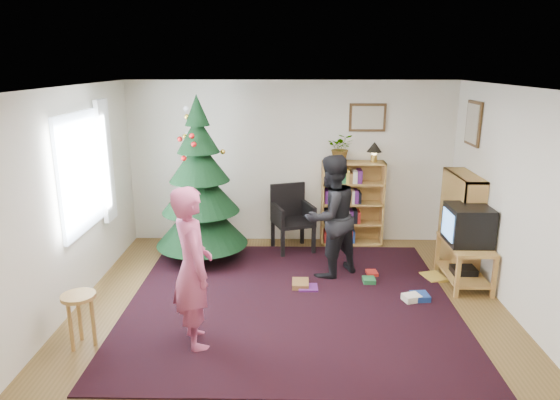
{
  "coord_description": "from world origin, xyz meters",
  "views": [
    {
      "loc": [
        -0.03,
        -5.09,
        2.75
      ],
      "look_at": [
        -0.14,
        0.88,
        1.1
      ],
      "focal_mm": 32.0,
      "sensor_mm": 36.0,
      "label": 1
    }
  ],
  "objects_px": {
    "tv_stand": "(465,259)",
    "table_lamp": "(374,148)",
    "stool": "(79,306)",
    "crt_tv": "(468,225)",
    "potted_plant": "(341,148)",
    "bookshelf_back": "(352,202)",
    "person_by_chair": "(331,217)",
    "picture_back": "(368,118)",
    "bookshelf_right": "(460,219)",
    "picture_right": "(474,123)",
    "armchair": "(293,215)",
    "person_standing": "(193,268)",
    "christmas_tree": "(200,194)"
  },
  "relations": [
    {
      "from": "tv_stand",
      "to": "table_lamp",
      "type": "xyz_separation_m",
      "value": [
        -0.97,
        1.46,
        1.18
      ]
    },
    {
      "from": "tv_stand",
      "to": "stool",
      "type": "relative_size",
      "value": 1.61
    },
    {
      "from": "crt_tv",
      "to": "potted_plant",
      "type": "distance_m",
      "value": 2.19
    },
    {
      "from": "bookshelf_back",
      "to": "person_by_chair",
      "type": "xyz_separation_m",
      "value": [
        -0.44,
        -1.23,
        0.15
      ]
    },
    {
      "from": "picture_back",
      "to": "bookshelf_right",
      "type": "distance_m",
      "value": 2.01
    },
    {
      "from": "picture_right",
      "to": "bookshelf_right",
      "type": "height_order",
      "value": "picture_right"
    },
    {
      "from": "bookshelf_right",
      "to": "armchair",
      "type": "bearing_deg",
      "value": 75.22
    },
    {
      "from": "tv_stand",
      "to": "person_by_chair",
      "type": "height_order",
      "value": "person_by_chair"
    },
    {
      "from": "armchair",
      "to": "tv_stand",
      "type": "bearing_deg",
      "value": -48.58
    },
    {
      "from": "crt_tv",
      "to": "stool",
      "type": "xyz_separation_m",
      "value": [
        -4.31,
        -1.55,
        -0.36
      ]
    },
    {
      "from": "picture_back",
      "to": "crt_tv",
      "type": "relative_size",
      "value": 1.0
    },
    {
      "from": "picture_right",
      "to": "crt_tv",
      "type": "xyz_separation_m",
      "value": [
        -0.26,
        -0.87,
        -1.16
      ]
    },
    {
      "from": "picture_back",
      "to": "table_lamp",
      "type": "bearing_deg",
      "value": -52.69
    },
    {
      "from": "armchair",
      "to": "potted_plant",
      "type": "xyz_separation_m",
      "value": [
        0.72,
        0.23,
        0.98
      ]
    },
    {
      "from": "picture_back",
      "to": "picture_right",
      "type": "bearing_deg",
      "value": -28.69
    },
    {
      "from": "picture_back",
      "to": "person_standing",
      "type": "relative_size",
      "value": 0.34
    },
    {
      "from": "picture_back",
      "to": "stool",
      "type": "height_order",
      "value": "picture_back"
    },
    {
      "from": "armchair",
      "to": "stool",
      "type": "relative_size",
      "value": 1.78
    },
    {
      "from": "stool",
      "to": "christmas_tree",
      "type": "bearing_deg",
      "value": 69.95
    },
    {
      "from": "tv_stand",
      "to": "armchair",
      "type": "distance_m",
      "value": 2.51
    },
    {
      "from": "bookshelf_right",
      "to": "potted_plant",
      "type": "distance_m",
      "value": 1.99
    },
    {
      "from": "bookshelf_back",
      "to": "tv_stand",
      "type": "xyz_separation_m",
      "value": [
        1.27,
        -1.46,
        -0.34
      ]
    },
    {
      "from": "picture_right",
      "to": "picture_back",
      "type": "bearing_deg",
      "value": 151.31
    },
    {
      "from": "christmas_tree",
      "to": "table_lamp",
      "type": "bearing_deg",
      "value": 16.23
    },
    {
      "from": "bookshelf_right",
      "to": "tv_stand",
      "type": "bearing_deg",
      "value": 169.04
    },
    {
      "from": "bookshelf_back",
      "to": "tv_stand",
      "type": "bearing_deg",
      "value": -49.07
    },
    {
      "from": "picture_back",
      "to": "picture_right",
      "type": "height_order",
      "value": "picture_right"
    },
    {
      "from": "bookshelf_right",
      "to": "stool",
      "type": "bearing_deg",
      "value": 116.06
    },
    {
      "from": "armchair",
      "to": "bookshelf_back",
      "type": "bearing_deg",
      "value": -4.96
    },
    {
      "from": "person_by_chair",
      "to": "bookshelf_right",
      "type": "bearing_deg",
      "value": 154.61
    },
    {
      "from": "tv_stand",
      "to": "table_lamp",
      "type": "bearing_deg",
      "value": 123.5
    },
    {
      "from": "armchair",
      "to": "potted_plant",
      "type": "distance_m",
      "value": 1.24
    },
    {
      "from": "bookshelf_back",
      "to": "bookshelf_right",
      "type": "bearing_deg",
      "value": -31.24
    },
    {
      "from": "stool",
      "to": "table_lamp",
      "type": "bearing_deg",
      "value": 41.98
    },
    {
      "from": "tv_stand",
      "to": "person_standing",
      "type": "bearing_deg",
      "value": -154.97
    },
    {
      "from": "armchair",
      "to": "table_lamp",
      "type": "relative_size",
      "value": 3.25
    },
    {
      "from": "picture_right",
      "to": "bookshelf_back",
      "type": "xyz_separation_m",
      "value": [
        -1.52,
        0.59,
        -1.29
      ]
    },
    {
      "from": "picture_back",
      "to": "potted_plant",
      "type": "bearing_deg",
      "value": -161.23
    },
    {
      "from": "person_standing",
      "to": "table_lamp",
      "type": "relative_size",
      "value": 5.38
    },
    {
      "from": "tv_stand",
      "to": "bookshelf_back",
      "type": "bearing_deg",
      "value": 130.93
    },
    {
      "from": "picture_back",
      "to": "table_lamp",
      "type": "height_order",
      "value": "picture_back"
    },
    {
      "from": "picture_back",
      "to": "person_by_chair",
      "type": "height_order",
      "value": "picture_back"
    },
    {
      "from": "person_standing",
      "to": "person_by_chair",
      "type": "xyz_separation_m",
      "value": [
        1.48,
        1.72,
        -0.01
      ]
    },
    {
      "from": "bookshelf_right",
      "to": "potted_plant",
      "type": "relative_size",
      "value": 3.03
    },
    {
      "from": "potted_plant",
      "to": "christmas_tree",
      "type": "bearing_deg",
      "value": -160.02
    },
    {
      "from": "picture_back",
      "to": "armchair",
      "type": "relative_size",
      "value": 0.56
    },
    {
      "from": "armchair",
      "to": "picture_right",
      "type": "bearing_deg",
      "value": -27.55
    },
    {
      "from": "picture_right",
      "to": "potted_plant",
      "type": "relative_size",
      "value": 1.4
    },
    {
      "from": "person_by_chair",
      "to": "tv_stand",
      "type": "bearing_deg",
      "value": 134.85
    },
    {
      "from": "christmas_tree",
      "to": "bookshelf_back",
      "type": "relative_size",
      "value": 1.81
    }
  ]
}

